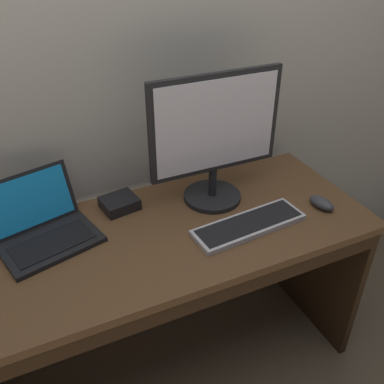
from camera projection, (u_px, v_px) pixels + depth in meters
ground_plane at (173, 362)px, 1.97m from camera, size 14.00×14.00×0.00m
desk at (171, 271)px, 1.65m from camera, size 1.53×0.63×0.77m
laptop_black at (45, 230)px, 1.48m from camera, size 0.38×0.35×0.22m
external_monitor at (215, 140)px, 1.57m from camera, size 0.52×0.23×0.52m
wired_keyboard at (249, 225)px, 1.56m from camera, size 0.44×0.17×0.02m
computer_mouse at (322, 203)px, 1.66m from camera, size 0.08×0.12×0.04m
external_drive_box at (120, 203)px, 1.66m from camera, size 0.15×0.14×0.04m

